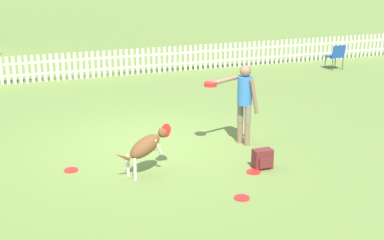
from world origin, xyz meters
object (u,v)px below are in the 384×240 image
Objects in this scene: frisbee_midfield at (71,170)px; folding_chair_center at (336,55)px; frisbee_near_dog at (254,172)px; leaping_dog at (146,146)px; handler_person at (243,96)px; frisbee_near_handler at (242,198)px; backpack_on_grass at (263,159)px.

folding_chair_center reaches higher than frisbee_midfield.
leaping_dog is at bearing 160.59° from frisbee_near_dog.
handler_person is 1.45× the size of leaping_dog.
handler_person reaches higher than frisbee_midfield.
folding_chair_center is (6.85, 7.49, 0.46)m from frisbee_near_handler.
leaping_dog is 4.57× the size of frisbee_midfield.
frisbee_midfield is 10.66m from folding_chair_center.
folding_chair_center is at bearing 46.87° from frisbee_near_dog.
handler_person is 2.61m from frisbee_near_handler.
frisbee_near_dog is 0.30× the size of folding_chair_center.
handler_person is 1.49m from backpack_on_grass.
backpack_on_grass is at bearing 56.75° from leaping_dog.
frisbee_near_handler is 0.30× the size of folding_chair_center.
handler_person is at bearing 40.89° from folding_chair_center.
frisbee_near_handler is at bearing 17.84° from leaping_dog.
frisbee_midfield is 3.30m from backpack_on_grass.
leaping_dog is at bearing 165.89° from backpack_on_grass.
folding_chair_center reaches higher than frisbee_near_dog.
leaping_dog is 1.35× the size of folding_chair_center.
backpack_on_grass is (0.85, 0.96, 0.16)m from frisbee_near_handler.
backpack_on_grass is at bearing 27.24° from frisbee_near_dog.
frisbee_near_dog is 9.12m from folding_chair_center.
leaping_dog is at bearing 90.29° from handler_person.
handler_person is at bearing 64.91° from frisbee_near_handler.
frisbee_midfield is 0.30× the size of folding_chair_center.
handler_person is 1.96× the size of folding_chair_center.
leaping_dog is at bearing 35.87° from folding_chair_center.
frisbee_near_handler is at bearing -131.39° from backpack_on_grass.
backpack_on_grass is 8.88m from folding_chair_center.
frisbee_near_dog and frisbee_midfield have the same top height.
frisbee_near_dog is at bearing -21.78° from frisbee_midfield.
leaping_dog is 4.57× the size of frisbee_near_dog.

